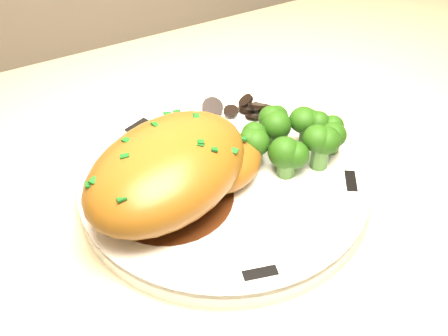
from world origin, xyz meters
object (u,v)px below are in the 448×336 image
counter (411,306)px  plate (224,183)px  chicken_breast (174,169)px  broccoli_florets (297,139)px

counter → plate: size_ratio=8.06×
plate → chicken_breast: size_ratio=1.34×
plate → broccoli_florets: (0.08, -0.01, 0.03)m
plate → broccoli_florets: broccoli_florets is taller
counter → chicken_breast: (-0.44, -0.02, 0.53)m
chicken_breast → broccoli_florets: size_ratio=2.07×
counter → chicken_breast: size_ratio=10.77×
counter → broccoli_florets: size_ratio=22.31×
chicken_breast → counter: bearing=-22.6°
chicken_breast → broccoli_florets: (0.13, -0.00, -0.01)m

